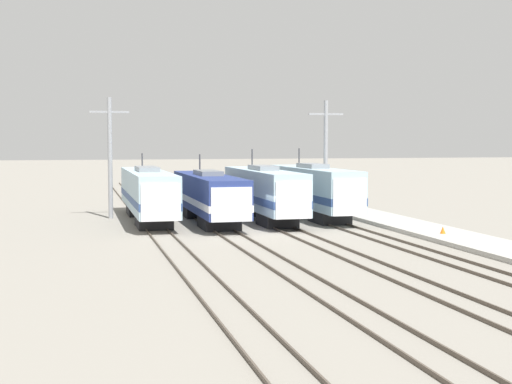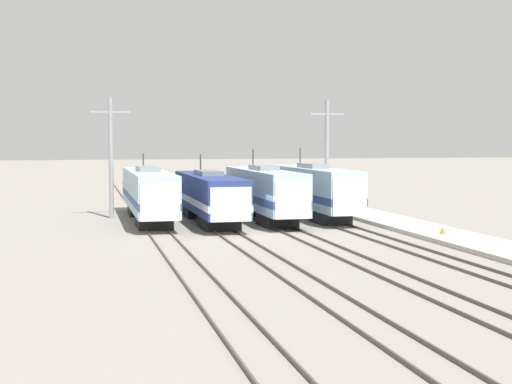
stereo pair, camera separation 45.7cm
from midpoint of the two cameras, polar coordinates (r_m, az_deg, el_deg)
name	(u,v)px [view 2 (the right image)]	position (r m, az deg, el deg)	size (l,w,h in m)	color
ground_plane	(259,233)	(48.22, 0.48, -3.27)	(400.00, 400.00, 0.00)	gray
rail_pair_far_left	(161,234)	(47.05, -7.36, -3.39)	(1.51, 120.00, 0.15)	#4C4238
rail_pair_center_left	(227,232)	(47.72, -2.09, -3.25)	(1.51, 120.00, 0.15)	#4C4238
rail_pair_center_right	(290,231)	(48.79, 2.99, -3.10)	(1.51, 120.00, 0.15)	#4C4238
rail_pair_far_right	(350,229)	(50.21, 7.81, -2.93)	(1.51, 120.00, 0.15)	#4C4238
locomotive_far_left	(149,193)	(55.40, -8.36, -0.10)	(2.87, 18.52, 5.18)	#232326
locomotive_center_left	(210,196)	(53.90, -3.48, -0.31)	(2.99, 17.00, 5.12)	black
locomotive_center_right	(265,193)	(55.06, 0.98, -0.05)	(2.78, 16.25, 5.53)	#232326
locomotive_far_right	(315,190)	(57.32, 4.98, 0.14)	(2.75, 16.39, 5.58)	#232326
catenary_tower_left	(111,155)	(58.07, -11.30, 2.89)	(3.09, 0.36, 9.66)	gray
catenary_tower_right	(327,154)	(61.56, 5.90, 3.01)	(3.09, 0.36, 9.66)	gray
platform	(410,226)	(52.02, 12.46, -2.67)	(4.00, 120.00, 0.29)	#A8A59E
traffic_cone	(442,230)	(46.92, 14.97, -2.97)	(0.35, 0.35, 0.46)	orange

